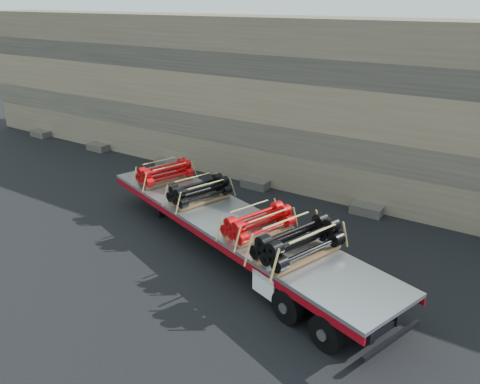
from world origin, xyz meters
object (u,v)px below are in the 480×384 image
object	(u,v)px
bundle_midfront	(200,191)
bundle_rear	(299,242)
bundle_front	(165,173)
trailer	(233,236)
bundle_midrear	(258,223)

from	to	relation	value
bundle_midfront	bundle_rear	world-z (taller)	bundle_rear
bundle_front	trailer	bearing A→B (deg)	-0.00
bundle_midfront	bundle_rear	size ratio (longest dim) A/B	0.84
bundle_midfront	bundle_midrear	world-z (taller)	bundle_midrear
trailer	bundle_midrear	bearing A→B (deg)	0.00
trailer	bundle_midfront	world-z (taller)	bundle_midfront
trailer	bundle_midrear	world-z (taller)	bundle_midrear
trailer	bundle_front	xyz separation A→B (m)	(-4.00, 1.36, 0.95)
trailer	bundle_midrear	xyz separation A→B (m)	(1.17, -0.40, 0.97)
bundle_midfront	bundle_midrear	bearing A→B (deg)	-0.00
trailer	bundle_front	size ratio (longest dim) A/B	6.13
bundle_front	bundle_midfront	size ratio (longest dim) A/B	0.97
bundle_rear	bundle_midfront	bearing A→B (deg)	180.00
bundle_front	bundle_midrear	bearing A→B (deg)	-0.00
bundle_midfront	bundle_midrear	distance (m)	3.11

